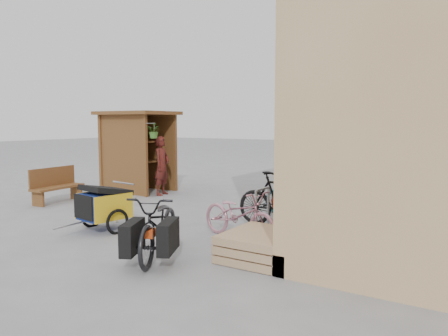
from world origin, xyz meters
The scene contains 17 objects.
ground centered at (0.00, 0.00, 0.00)m, with size 80.00×80.00×0.00m, color gray.
kiosk centered at (-3.28, 2.47, 1.55)m, with size 2.49×1.65×2.40m.
bike_rack centered at (2.30, 2.40, 0.52)m, with size 0.05×5.35×0.86m.
pallet_stack centered at (3.00, -1.40, 0.21)m, with size 1.00×1.20×0.40m.
bench centered at (-3.67, -0.07, 0.47)m, with size 0.57×1.48×0.92m.
shopping_carts centered at (3.00, 6.47, 0.65)m, with size 0.62×2.46×1.11m.
child_trailer centered at (-0.39, -1.43, 0.51)m, with size 0.98×1.59×0.92m.
cargo_bike centered at (1.65, -2.17, 0.50)m, with size 1.42×2.02×1.01m.
person_kiosk centered at (-2.13, 2.32, 0.84)m, with size 0.61×0.40×1.68m, color maroon.
bike_0 centered at (2.14, -0.59, 0.45)m, with size 0.59×1.70×0.89m, color #C07C91.
bike_1 centered at (2.43, 0.55, 0.56)m, with size 0.52×1.85×1.11m, color black.
bike_2 centered at (2.49, 1.58, 0.44)m, with size 0.58×1.68×0.88m, color maroon.
bike_3 centered at (2.21, 1.87, 0.45)m, with size 0.42×1.48×0.89m, color #1C5B70.
bike_4 centered at (2.12, 2.72, 0.41)m, with size 0.55×1.57×0.82m, color silver.
bike_5 centered at (2.24, 3.25, 0.51)m, with size 0.48×1.70×1.02m, color silver.
bike_6 centered at (2.40, 4.11, 0.49)m, with size 0.64×1.85×0.97m, color #1C5B70.
bike_7 centered at (2.30, 4.38, 0.50)m, with size 0.47×1.67×1.00m, color #C07C91.
Camera 1 is at (6.01, -7.18, 2.08)m, focal length 35.00 mm.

